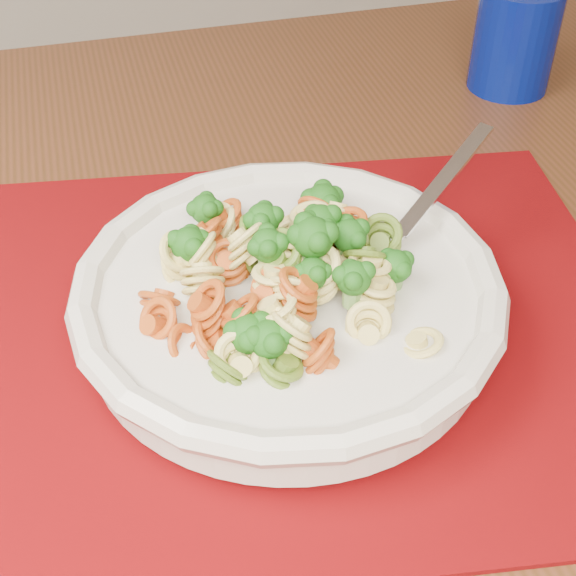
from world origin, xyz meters
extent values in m
cube|color=#482514|center=(0.34, 0.68, 0.72)|extent=(1.46, 0.98, 0.04)
cube|color=#630405|center=(0.35, 0.63, 0.75)|extent=(0.54, 0.44, 0.00)
cylinder|color=beige|center=(0.36, 0.62, 0.75)|extent=(0.12, 0.12, 0.01)
cylinder|color=beige|center=(0.36, 0.62, 0.77)|extent=(0.26, 0.26, 0.03)
torus|color=beige|center=(0.36, 0.62, 0.79)|extent=(0.28, 0.28, 0.02)
cylinder|color=#04105C|center=(0.65, 0.93, 0.79)|extent=(0.08, 0.08, 0.10)
camera|label=1|loc=(0.27, 0.24, 1.13)|focal=50.00mm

